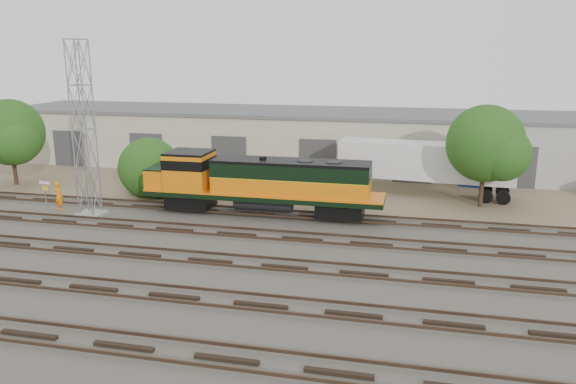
% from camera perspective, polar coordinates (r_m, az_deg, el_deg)
% --- Properties ---
extents(ground, '(140.00, 140.00, 0.00)m').
position_cam_1_polar(ground, '(32.40, -6.05, -5.21)').
color(ground, '#47423A').
rests_on(ground, ground).
extents(dirt_strip, '(80.00, 16.00, 0.02)m').
position_cam_1_polar(dirt_strip, '(46.27, -0.07, 0.77)').
color(dirt_strip, '#726047').
rests_on(dirt_strip, ground).
extents(tracks, '(80.00, 20.40, 0.28)m').
position_cam_1_polar(tracks, '(29.73, -7.93, -6.91)').
color(tracks, black).
rests_on(tracks, ground).
extents(warehouse, '(58.40, 10.40, 5.30)m').
position_cam_1_polar(warehouse, '(53.43, 1.90, 5.45)').
color(warehouse, beige).
rests_on(warehouse, ground).
extents(locomotive, '(16.06, 2.82, 3.86)m').
position_cam_1_polar(locomotive, '(37.24, -2.96, 0.98)').
color(locomotive, black).
rests_on(locomotive, tracks).
extents(signal_tower, '(1.68, 1.68, 11.42)m').
position_cam_1_polar(signal_tower, '(38.71, -20.02, 5.66)').
color(signal_tower, gray).
rests_on(signal_tower, ground).
extents(sign_post, '(0.86, 0.18, 2.13)m').
position_cam_1_polar(sign_post, '(41.81, -23.45, 0.22)').
color(sign_post, gray).
rests_on(sign_post, ground).
extents(worker, '(0.85, 0.68, 2.02)m').
position_cam_1_polar(worker, '(41.59, -22.25, -0.41)').
color(worker, orange).
rests_on(worker, ground).
extents(semi_trailer, '(13.18, 3.96, 3.99)m').
position_cam_1_polar(semi_trailer, '(43.69, 14.17, 2.90)').
color(semi_trailer, white).
rests_on(semi_trailer, ground).
extents(dumpster_blue, '(1.89, 1.81, 1.50)m').
position_cam_1_polar(dumpster_blue, '(48.09, 18.05, 1.48)').
color(dumpster_blue, navy).
rests_on(dumpster_blue, ground).
extents(tree_west, '(5.62, 5.36, 7.01)m').
position_cam_1_polar(tree_west, '(50.44, -26.26, 5.26)').
color(tree_west, '#382619').
rests_on(tree_west, ground).
extents(tree_mid, '(4.89, 4.66, 4.66)m').
position_cam_1_polar(tree_mid, '(43.71, -13.72, 2.15)').
color(tree_mid, '#382619').
rests_on(tree_mid, ground).
extents(tree_east, '(5.60, 5.33, 7.20)m').
position_cam_1_polar(tree_east, '(40.83, 19.81, 4.41)').
color(tree_east, '#382619').
rests_on(tree_east, ground).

